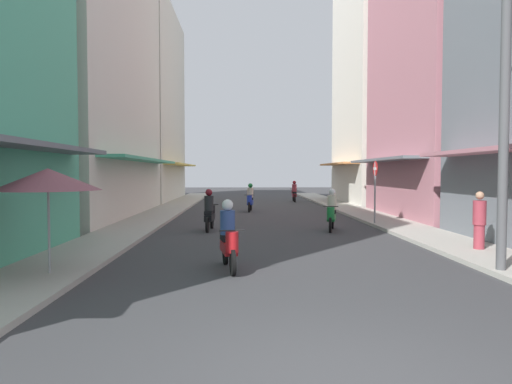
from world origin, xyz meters
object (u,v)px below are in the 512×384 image
object	(u,v)px
motorbike_blue	(250,199)
motorbike_maroon	(294,192)
street_sign_no_entry	(375,184)
utility_pole	(505,88)
motorbike_black	(210,212)
motorbike_green	(332,212)
vendor_umbrella	(48,179)
motorbike_red	(229,238)
pedestrian_midway	(479,222)

from	to	relation	value
motorbike_blue	motorbike_maroon	distance (m)	8.99
street_sign_no_entry	utility_pole	bearing A→B (deg)	-89.36
motorbike_blue	motorbike_black	xyz separation A→B (m)	(-1.68, -8.54, 0.00)
motorbike_maroon	street_sign_no_entry	bearing A→B (deg)	-84.33
motorbike_green	vendor_umbrella	distance (m)	10.66
motorbike_black	motorbike_red	xyz separation A→B (m)	(0.92, -6.95, 0.00)
pedestrian_midway	vendor_umbrella	distance (m)	10.80
motorbike_green	utility_pole	size ratio (longest dim) A/B	0.23
motorbike_black	motorbike_red	size ratio (longest dim) A/B	1.01
motorbike_blue	street_sign_no_entry	xyz separation A→B (m)	(4.97, -7.25, 1.01)
pedestrian_midway	motorbike_black	bearing A→B (deg)	146.43
motorbike_red	vendor_umbrella	bearing A→B (deg)	-168.14
motorbike_black	pedestrian_midway	world-z (taller)	pedestrian_midway
motorbike_black	pedestrian_midway	size ratio (longest dim) A/B	1.08
motorbike_green	motorbike_blue	bearing A→B (deg)	108.63
motorbike_blue	street_sign_no_entry	distance (m)	8.85
motorbike_green	street_sign_no_entry	bearing A→B (deg)	34.47
utility_pole	motorbike_green	bearing A→B (deg)	105.83
motorbike_black	motorbike_green	size ratio (longest dim) A/B	1.02
pedestrian_midway	street_sign_no_entry	xyz separation A→B (m)	(-1.00, 6.36, 0.88)
motorbike_maroon	motorbike_green	size ratio (longest dim) A/B	1.02
motorbike_blue	pedestrian_midway	world-z (taller)	pedestrian_midway
motorbike_maroon	street_sign_no_entry	xyz separation A→B (m)	(1.55, -15.56, 1.01)
motorbike_green	pedestrian_midway	world-z (taller)	pedestrian_midway
motorbike_red	utility_pole	size ratio (longest dim) A/B	0.23
motorbike_maroon	street_sign_no_entry	world-z (taller)	street_sign_no_entry
motorbike_blue	motorbike_black	world-z (taller)	same
motorbike_black	motorbike_green	xyz separation A→B (m)	(4.60, -0.12, 0.00)
motorbike_red	motorbike_green	world-z (taller)	same
motorbike_maroon	utility_pole	size ratio (longest dim) A/B	0.23
vendor_umbrella	utility_pole	bearing A→B (deg)	0.13
motorbike_blue	pedestrian_midway	bearing A→B (deg)	-66.32
motorbike_green	utility_pole	xyz separation A→B (m)	(2.15, -7.58, 3.27)
motorbike_blue	vendor_umbrella	xyz separation A→B (m)	(-4.43, -16.27, 1.35)
motorbike_red	motorbike_green	distance (m)	7.76
street_sign_no_entry	motorbike_blue	bearing A→B (deg)	124.42
motorbike_black	motorbike_green	bearing A→B (deg)	-1.50
motorbike_maroon	motorbike_green	bearing A→B (deg)	-91.71
utility_pole	street_sign_no_entry	xyz separation A→B (m)	(-0.10, 8.99, -2.25)
motorbike_blue	motorbike_maroon	xyz separation A→B (m)	(3.43, 8.31, 0.00)
motorbike_blue	motorbike_red	world-z (taller)	same
motorbike_maroon	street_sign_no_entry	size ratio (longest dim) A/B	0.68
motorbike_red	motorbike_green	xyz separation A→B (m)	(3.67, 6.83, 0.00)
motorbike_black	street_sign_no_entry	world-z (taller)	street_sign_no_entry
motorbike_blue	pedestrian_midway	size ratio (longest dim) A/B	1.08
motorbike_blue	motorbike_green	distance (m)	9.14
motorbike_green	pedestrian_midway	size ratio (longest dim) A/B	1.05
motorbike_black	motorbike_green	distance (m)	4.60
motorbike_green	utility_pole	world-z (taller)	utility_pole
motorbike_maroon	pedestrian_midway	bearing A→B (deg)	-83.38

